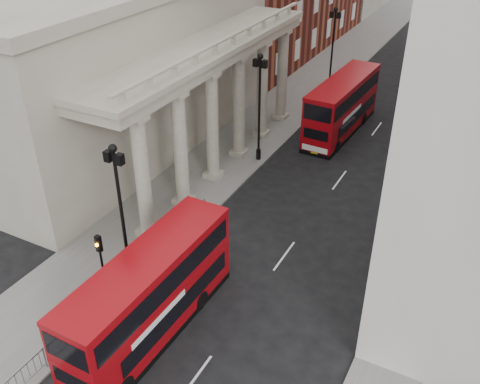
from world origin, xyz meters
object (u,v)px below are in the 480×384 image
Objects in this scene: bus_near at (150,294)px; pedestrian_b at (182,167)px; lamp_post_south at (121,207)px; bus_far at (342,105)px; pedestrian_c at (239,135)px; pedestrian_a at (181,188)px; lamp_post_north at (333,45)px; lamp_post_mid at (259,101)px; traffic_light at (101,258)px.

pedestrian_b is (-6.88, 13.16, -1.36)m from bus_near.
bus_near is (3.27, -2.37, -2.53)m from lamp_post_south.
pedestrian_c is (-6.41, -6.40, -1.51)m from bus_far.
lamp_post_north is at bearing 50.37° from pedestrian_a.
lamp_post_south is 1.00× the size of lamp_post_mid.
pedestrian_c is (1.08, 6.77, -0.10)m from pedestrian_b.
lamp_post_north is 1.93× the size of traffic_light.
lamp_post_south is 5.17× the size of pedestrian_c.
lamp_post_mid is 4.99× the size of pedestrian_a.
lamp_post_mid reaches higher than pedestrian_a.
lamp_post_north is 24.09m from pedestrian_a.
lamp_post_north is at bearing -100.17° from pedestrian_b.
lamp_post_south is 0.78× the size of bus_near.
pedestrian_a is at bearing -105.25° from lamp_post_mid.
traffic_light is 19.88m from pedestrian_c.
traffic_light is 26.26m from bus_far.
lamp_post_north reaches higher than bus_near.
bus_far is (3.88, -8.04, -2.47)m from lamp_post_north.
pedestrian_b is at bearing 108.49° from lamp_post_south.
bus_far is at bearing 89.70° from bus_near.
bus_far reaches higher than pedestrian_a.
lamp_post_north reaches higher than bus_far.
lamp_post_north reaches higher than pedestrian_c.
bus_far is (0.61, 26.33, 0.06)m from bus_near.
pedestrian_a is (-2.09, 8.33, -3.96)m from lamp_post_south.
pedestrian_b reaches higher than pedestrian_c.
lamp_post_mid is 4.97m from pedestrian_c.
lamp_post_mid is 8.88m from pedestrian_a.
pedestrian_b is 1.12× the size of pedestrian_c.
traffic_light is 2.38× the size of pedestrian_b.
lamp_post_mid is at bearing 90.32° from traffic_light.
traffic_light is 2.58× the size of pedestrian_a.
bus_near is 0.97× the size of bus_far.
lamp_post_mid is at bearing -113.33° from bus_far.
pedestrian_a is at bearing -95.05° from lamp_post_north.
lamp_post_mid is 1.00× the size of lamp_post_north.
pedestrian_c is at bearing 148.31° from lamp_post_mid.
traffic_light is 13.50m from pedestrian_b.
bus_near is 14.91m from pedestrian_b.
lamp_post_south and lamp_post_mid have the same top height.
traffic_light is at bearing -87.16° from lamp_post_south.
lamp_post_mid reaches higher than traffic_light.
pedestrian_a is at bearing 121.12° from pedestrian_b.
lamp_post_mid is 0.78× the size of bus_near.
lamp_post_south reaches higher than pedestrian_b.
lamp_post_mid is 5.17× the size of pedestrian_c.
lamp_post_mid reaches higher than bus_near.
bus_far is at bearing 34.52° from pedestrian_a.
pedestrian_c is at bearing 107.25° from bus_near.
bus_near reaches higher than pedestrian_c.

